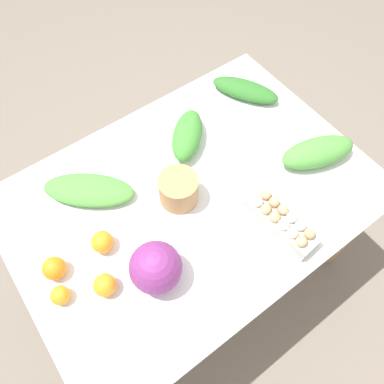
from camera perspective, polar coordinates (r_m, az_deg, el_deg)
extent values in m
plane|color=#70665B|center=(2.16, 0.00, -10.68)|extent=(8.00, 8.00, 0.00)
cube|color=silver|center=(1.47, 0.00, -0.69)|extent=(1.39, 0.99, 0.03)
cylinder|color=tan|center=(1.98, 23.02, -5.60)|extent=(0.06, 0.06, 0.75)
cylinder|color=tan|center=(1.97, -23.28, -6.80)|extent=(0.06, 0.06, 0.75)
cylinder|color=tan|center=(2.23, 6.75, 10.77)|extent=(0.06, 0.06, 0.75)
sphere|color=#7A2D75|center=(1.25, -5.56, -11.37)|extent=(0.18, 0.18, 0.18)
cube|color=#A8A8A3|center=(1.41, 13.35, -4.51)|extent=(0.12, 0.30, 0.06)
sphere|color=tan|center=(1.37, 17.50, -6.08)|extent=(0.04, 0.04, 0.04)
sphere|color=white|center=(1.37, 16.20, -4.93)|extent=(0.04, 0.04, 0.04)
sphere|color=white|center=(1.38, 14.92, -3.78)|extent=(0.04, 0.04, 0.04)
sphere|color=tan|center=(1.38, 13.66, -2.65)|extent=(0.04, 0.04, 0.04)
sphere|color=tan|center=(1.39, 12.40, -1.52)|extent=(0.04, 0.04, 0.04)
sphere|color=tan|center=(1.40, 11.17, -0.41)|extent=(0.04, 0.04, 0.04)
sphere|color=tan|center=(1.35, 16.34, -7.25)|extent=(0.04, 0.04, 0.04)
sphere|color=white|center=(1.35, 15.03, -6.07)|extent=(0.04, 0.04, 0.04)
sphere|color=white|center=(1.36, 13.73, -4.90)|extent=(0.04, 0.04, 0.04)
sphere|color=tan|center=(1.36, 12.45, -3.74)|extent=(0.04, 0.04, 0.04)
sphere|color=tan|center=(1.37, 11.19, -2.59)|extent=(0.04, 0.04, 0.04)
sphere|color=white|center=(1.38, 9.95, -1.45)|extent=(0.04, 0.04, 0.04)
cylinder|color=#A87F51|center=(1.40, -2.06, 0.37)|extent=(0.15, 0.15, 0.12)
ellipsoid|color=#3D8433|center=(1.56, -0.71, 8.66)|extent=(0.27, 0.27, 0.10)
ellipsoid|color=#2D6B28|center=(1.77, 8.10, 15.15)|extent=(0.25, 0.32, 0.07)
ellipsoid|color=#4C933D|center=(1.48, -15.46, 0.30)|extent=(0.36, 0.34, 0.06)
ellipsoid|color=#4C933D|center=(1.59, 18.62, 5.78)|extent=(0.34, 0.22, 0.10)
sphere|color=orange|center=(1.31, -13.12, -13.64)|extent=(0.08, 0.08, 0.08)
sphere|color=orange|center=(1.37, -20.26, -10.85)|extent=(0.08, 0.08, 0.08)
sphere|color=orange|center=(1.36, -13.50, -7.43)|extent=(0.08, 0.08, 0.08)
sphere|color=orange|center=(1.34, -19.44, -14.63)|extent=(0.07, 0.07, 0.07)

